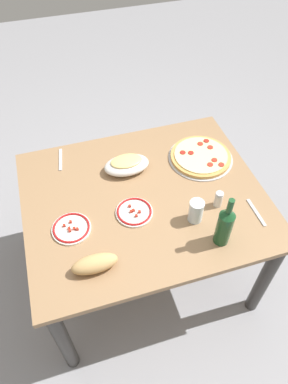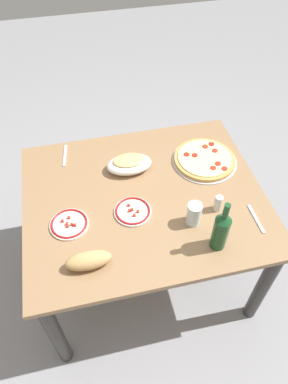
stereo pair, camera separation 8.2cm
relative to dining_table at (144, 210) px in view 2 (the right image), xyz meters
name	(u,v)px [view 2 (the right image)]	position (x,y,z in m)	size (l,w,h in m)	color
ground_plane	(144,266)	(0.00, 0.00, -0.59)	(8.00, 8.00, 0.00)	gray
dining_table	(144,210)	(0.00, 0.00, 0.00)	(1.19, 0.99, 0.70)	#93704C
pepperoni_pizza	(205,159)	(-0.38, -0.17, 0.12)	(0.35, 0.35, 0.03)	#B7B7BC
baked_pasta_dish	(129,163)	(0.03, -0.20, 0.15)	(0.24, 0.15, 0.08)	white
wine_bottle	(221,230)	(-0.25, 0.35, 0.22)	(0.07, 0.07, 0.28)	#194723
water_glass	(194,214)	(-0.19, 0.21, 0.17)	(0.07, 0.07, 0.12)	silver
side_plate_near	(69,224)	(0.38, 0.10, 0.12)	(0.18, 0.18, 0.02)	white
side_plate_far	(133,211)	(0.08, 0.09, 0.12)	(0.18, 0.18, 0.02)	white
bread_loaf	(88,261)	(0.32, 0.33, 0.15)	(0.20, 0.08, 0.08)	tan
spice_shaker	(218,203)	(-0.33, 0.16, 0.15)	(0.04, 0.04, 0.09)	silver
fork_left	(256,219)	(-0.48, 0.26, 0.11)	(0.17, 0.02, 0.01)	#B7B7BC
fork_right	(65,156)	(0.36, -0.38, 0.11)	(0.17, 0.02, 0.01)	#B7B7BC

